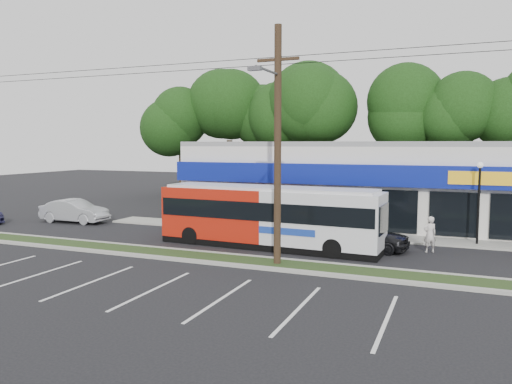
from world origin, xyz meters
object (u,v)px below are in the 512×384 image
at_px(lamp_post, 479,193).
at_px(pedestrian_a, 430,234).
at_px(pedestrian_b, 336,223).
at_px(metrobus, 269,215).
at_px(utility_pole, 273,138).
at_px(car_silver, 74,211).
at_px(car_dark, 365,234).

relative_size(lamp_post, pedestrian_a, 2.45).
relative_size(lamp_post, pedestrian_b, 2.46).
distance_m(lamp_post, metrobus, 10.66).
xyz_separation_m(utility_pole, pedestrian_a, (6.01, 5.32, -4.55)).
relative_size(utility_pole, car_silver, 10.88).
relative_size(metrobus, pedestrian_a, 6.58).
bearing_deg(utility_pole, pedestrian_b, 81.14).
bearing_deg(car_silver, utility_pole, -112.69).
xyz_separation_m(lamp_post, car_dark, (-5.16, -3.02, -1.94)).
bearing_deg(pedestrian_a, car_silver, -30.20).
bearing_deg(metrobus, car_dark, 18.43).
bearing_deg(car_silver, lamp_post, -87.85).
bearing_deg(car_dark, lamp_post, -50.54).
relative_size(lamp_post, car_dark, 0.99).
relative_size(pedestrian_a, pedestrian_b, 1.00).
bearing_deg(pedestrian_a, pedestrian_b, -46.94).
bearing_deg(pedestrian_b, utility_pole, 112.79).
height_order(utility_pole, car_dark, utility_pole).
xyz_separation_m(metrobus, pedestrian_a, (7.55, 1.74, -0.74)).
bearing_deg(metrobus, pedestrian_b, 55.18).
height_order(utility_pole, metrobus, utility_pole).
xyz_separation_m(pedestrian_a, pedestrian_b, (-4.92, 1.67, -0.00)).
bearing_deg(car_dark, pedestrian_a, -72.09).
bearing_deg(pedestrian_a, metrobus, -15.23).
relative_size(utility_pole, metrobus, 4.38).
bearing_deg(utility_pole, pedestrian_a, 41.48).
bearing_deg(metrobus, utility_pole, -64.03).
xyz_separation_m(metrobus, car_silver, (-14.62, 2.50, -0.86)).
distance_m(car_dark, pedestrian_a, 3.04).
bearing_deg(car_silver, pedestrian_b, -89.07).
xyz_separation_m(car_dark, pedestrian_a, (3.00, 0.47, 0.13)).
bearing_deg(pedestrian_a, lamp_post, -158.37).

